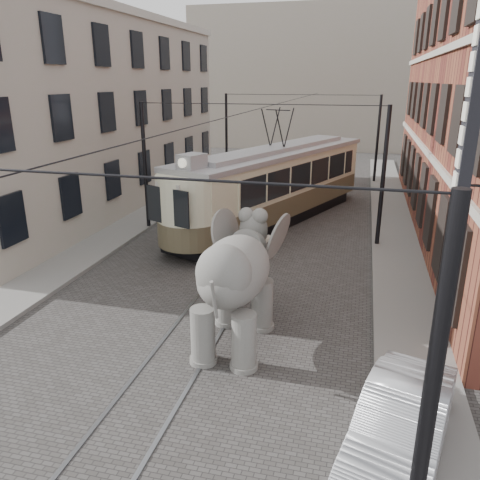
# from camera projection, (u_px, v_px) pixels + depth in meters

# --- Properties ---
(ground) EXTENTS (120.00, 120.00, 0.00)m
(ground) POSITION_uv_depth(u_px,v_px,m) (225.00, 289.00, 16.66)
(ground) COLOR #43403E
(tram_rails) EXTENTS (1.54, 80.00, 0.02)m
(tram_rails) POSITION_uv_depth(u_px,v_px,m) (225.00, 289.00, 16.66)
(tram_rails) COLOR slate
(tram_rails) RESTS_ON ground
(sidewalk_right) EXTENTS (2.00, 60.00, 0.15)m
(sidewalk_right) POSITION_uv_depth(u_px,v_px,m) (405.00, 307.00, 15.23)
(sidewalk_right) COLOR slate
(sidewalk_right) RESTS_ON ground
(sidewalk_left) EXTENTS (2.00, 60.00, 0.15)m
(sidewalk_left) POSITION_uv_depth(u_px,v_px,m) (60.00, 270.00, 18.17)
(sidewalk_left) COLOR slate
(sidewalk_left) RESTS_ON ground
(stucco_building) EXTENTS (7.00, 24.00, 10.00)m
(stucco_building) POSITION_uv_depth(u_px,v_px,m) (85.00, 116.00, 26.84)
(stucco_building) COLOR #A19985
(stucco_building) RESTS_ON ground
(distant_block) EXTENTS (28.00, 10.00, 14.00)m
(distant_block) POSITION_uv_depth(u_px,v_px,m) (328.00, 79.00, 51.17)
(distant_block) COLOR #A19985
(distant_block) RESTS_ON ground
(catenary) EXTENTS (11.00, 30.20, 6.00)m
(catenary) POSITION_uv_depth(u_px,v_px,m) (252.00, 177.00, 20.35)
(catenary) COLOR black
(catenary) RESTS_ON ground
(tram) EXTENTS (7.94, 14.22, 5.61)m
(tram) POSITION_uv_depth(u_px,v_px,m) (277.00, 167.00, 23.78)
(tram) COLOR beige
(tram) RESTS_ON ground
(elephant) EXTENTS (3.07, 5.53, 3.37)m
(elephant) POSITION_uv_depth(u_px,v_px,m) (234.00, 288.00, 12.72)
(elephant) COLOR slate
(elephant) RESTS_ON ground
(parked_car) EXTENTS (2.57, 4.57, 1.43)m
(parked_car) POSITION_uv_depth(u_px,v_px,m) (401.00, 427.00, 9.04)
(parked_car) COLOR #9E9FA2
(parked_car) RESTS_ON ground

